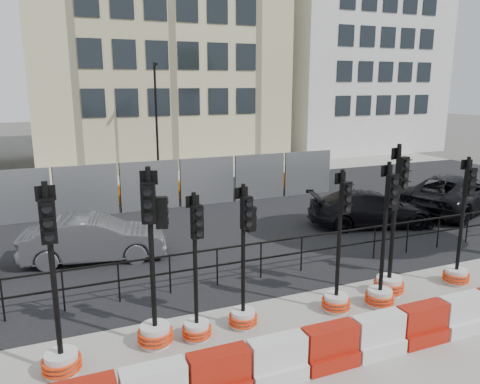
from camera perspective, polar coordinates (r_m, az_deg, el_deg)
name	(u,v)px	position (r m, az deg, el deg)	size (l,w,h in m)	color
ground	(282,297)	(11.43, 5.16, -12.68)	(120.00, 120.00, 0.00)	#51514C
sidewalk_near	(360,365)	(9.22, 14.39, -19.80)	(40.00, 6.00, 0.02)	gray
road	(195,220)	(17.51, -5.55, -3.39)	(40.00, 14.00, 0.03)	black
sidewalk_far	(146,177)	(26.02, -11.43, 1.84)	(40.00, 4.00, 0.02)	gray
building_cream	(152,18)	(32.07, -10.74, 20.09)	(15.00, 10.06, 18.00)	beige
building_white	(348,43)	(38.11, 13.08, 17.31)	(12.00, 9.06, 16.00)	silver
kerb_railing	(261,254)	(12.14, 2.57, -7.52)	(18.00, 0.04, 1.00)	black
heras_fencing	(187,187)	(20.17, -6.47, 0.66)	(14.33, 1.72, 2.00)	gray
lamp_post_far	(156,118)	(24.71, -10.15, 8.84)	(0.12, 0.56, 6.00)	black
barrier_row	(354,342)	(9.17, 13.74, -17.35)	(14.65, 0.50, 0.80)	#AB170D
traffic_signal_a	(59,338)	(8.93, -21.17, -16.25)	(0.68, 0.68, 3.45)	white
traffic_signal_b	(155,306)	(9.28, -10.37, -13.48)	(0.69, 0.69, 3.52)	white
traffic_signal_c	(197,311)	(9.47, -5.31, -14.21)	(0.59, 0.59, 3.00)	white
traffic_signal_d	(244,295)	(9.82, 0.48, -12.41)	(0.60, 0.60, 3.06)	white
traffic_signal_e	(337,284)	(10.69, 11.79, -10.87)	(0.63, 0.63, 3.22)	white
traffic_signal_f	(382,274)	(11.12, 16.94, -9.49)	(0.66, 0.66, 3.34)	white
traffic_signal_g	(391,265)	(11.78, 17.91, -8.49)	(0.72, 0.72, 3.64)	white
traffic_signal_h	(458,259)	(13.02, 25.06, -7.41)	(0.64, 0.64, 3.26)	white
car_b	(94,238)	(14.00, -17.34, -5.43)	(4.15, 2.02, 1.31)	#47484C
car_c	(371,209)	(17.20, 15.66, -1.96)	(4.72, 2.96, 1.28)	black
car_d	(455,193)	(20.29, 24.73, -0.13)	(5.89, 4.17, 1.49)	black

